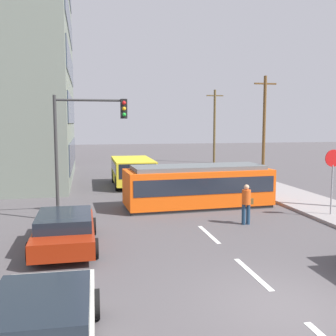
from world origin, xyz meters
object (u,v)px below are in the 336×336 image
(pedestrian_crossing, at_px, (246,202))
(utility_pole_mid, at_px, (264,124))
(parked_sedan_mid, at_px, (65,229))
(stop_sign, at_px, (333,168))
(utility_pole_far, at_px, (214,125))
(city_bus, at_px, (133,170))
(streetcar_tram, at_px, (198,185))
(traffic_light_mast, at_px, (84,133))
(parked_sedan_near, at_px, (42,325))

(pedestrian_crossing, relative_size, utility_pole_mid, 0.22)
(parked_sedan_mid, bearing_deg, stop_sign, 10.12)
(parked_sedan_mid, xyz_separation_m, utility_pole_far, (13.99, 26.28, 3.34))
(city_bus, bearing_deg, streetcar_tram, -71.88)
(parked_sedan_mid, distance_m, traffic_light_mast, 5.02)
(streetcar_tram, distance_m, traffic_light_mast, 6.27)
(stop_sign, height_order, traffic_light_mast, traffic_light_mast)
(utility_pole_far, bearing_deg, pedestrian_crossing, -105.44)
(parked_sedan_mid, height_order, traffic_light_mast, traffic_light_mast)
(parked_sedan_mid, height_order, utility_pole_mid, utility_pole_mid)
(utility_pole_far, bearing_deg, streetcar_tram, -110.46)
(utility_pole_mid, height_order, utility_pole_far, utility_pole_mid)
(streetcar_tram, height_order, stop_sign, stop_sign)
(utility_pole_mid, xyz_separation_m, utility_pole_far, (-0.39, 10.94, -0.10))
(traffic_light_mast, bearing_deg, utility_pole_mid, 40.02)
(city_bus, bearing_deg, traffic_light_mast, -109.25)
(parked_sedan_mid, xyz_separation_m, stop_sign, (11.36, 2.03, 1.57))
(streetcar_tram, distance_m, utility_pole_mid, 13.24)
(streetcar_tram, bearing_deg, utility_pole_far, 69.54)
(pedestrian_crossing, distance_m, parked_sedan_mid, 7.36)
(pedestrian_crossing, bearing_deg, traffic_light_mast, 160.85)
(parked_sedan_near, height_order, parked_sedan_mid, same)
(pedestrian_crossing, height_order, traffic_light_mast, traffic_light_mast)
(streetcar_tram, bearing_deg, pedestrian_crossing, -75.22)
(parked_sedan_near, bearing_deg, parked_sedan_mid, 89.15)
(parked_sedan_mid, height_order, stop_sign, stop_sign)
(streetcar_tram, xyz_separation_m, utility_pole_far, (7.80, 20.91, 2.88))
(parked_sedan_near, distance_m, stop_sign, 14.33)
(traffic_light_mast, relative_size, utility_pole_far, 0.70)
(city_bus, bearing_deg, utility_pole_far, 53.13)
(utility_pole_mid, bearing_deg, city_bus, -165.94)
(streetcar_tram, distance_m, parked_sedan_mid, 8.21)
(pedestrian_crossing, relative_size, traffic_light_mast, 0.31)
(streetcar_tram, relative_size, utility_pole_far, 0.97)
(city_bus, relative_size, stop_sign, 1.84)
(parked_sedan_mid, bearing_deg, pedestrian_crossing, 12.76)
(city_bus, xyz_separation_m, parked_sedan_near, (-3.89, -19.14, -0.41))
(stop_sign, bearing_deg, utility_pole_far, 83.81)
(city_bus, relative_size, parked_sedan_near, 1.27)
(streetcar_tram, distance_m, utility_pole_far, 22.50)
(parked_sedan_near, relative_size, utility_pole_far, 0.55)
(stop_sign, bearing_deg, parked_sedan_mid, -169.88)
(stop_sign, relative_size, utility_pole_mid, 0.37)
(city_bus, height_order, parked_sedan_near, city_bus)
(parked_sedan_near, distance_m, utility_pole_far, 35.79)
(parked_sedan_near, height_order, utility_pole_mid, utility_pole_mid)
(parked_sedan_mid, distance_m, utility_pole_mid, 21.30)
(city_bus, distance_m, stop_sign, 13.13)
(parked_sedan_near, distance_m, traffic_light_mast, 10.81)
(streetcar_tram, xyz_separation_m, stop_sign, (5.17, -3.35, 1.11))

